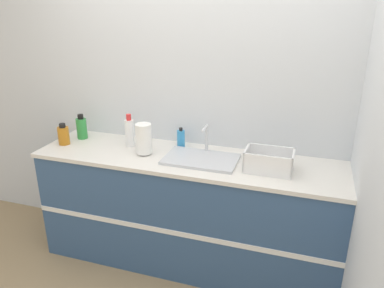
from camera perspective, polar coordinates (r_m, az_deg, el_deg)
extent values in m
plane|color=#937A56|center=(2.99, -2.49, -20.28)|extent=(12.00, 12.00, 0.00)
cube|color=silver|center=(2.90, 1.31, 7.61)|extent=(4.66, 0.06, 2.60)
cube|color=silver|center=(2.50, 25.35, 3.31)|extent=(0.06, 2.58, 2.60)
cube|color=#33517A|center=(2.95, -0.64, -10.37)|extent=(2.26, 0.58, 0.87)
cube|color=white|center=(2.73, -2.61, -13.35)|extent=(2.26, 0.01, 0.04)
cube|color=silver|center=(2.74, -0.68, -2.32)|extent=(2.28, 0.60, 0.03)
cube|color=silver|center=(2.68, 1.36, -2.32)|extent=(0.52, 0.33, 0.02)
cylinder|color=silver|center=(2.77, 2.24, 0.86)|extent=(0.02, 0.02, 0.19)
cylinder|color=silver|center=(2.68, 1.89, 2.34)|extent=(0.02, 0.13, 0.02)
cylinder|color=#4C4C51|center=(2.82, -7.26, -1.42)|extent=(0.09, 0.09, 0.01)
cylinder|color=white|center=(2.77, -7.38, 0.82)|extent=(0.12, 0.12, 0.22)
cube|color=white|center=(2.58, 11.53, -3.86)|extent=(0.32, 0.21, 0.01)
cube|color=white|center=(2.46, 11.37, -3.24)|extent=(0.32, 0.01, 0.13)
cube|color=white|center=(2.64, 11.91, -1.57)|extent=(0.32, 0.01, 0.13)
cube|color=white|center=(2.57, 8.24, -1.98)|extent=(0.01, 0.21, 0.13)
cube|color=white|center=(2.54, 15.09, -2.77)|extent=(0.01, 0.21, 0.13)
cylinder|color=#B26B19|center=(3.13, -18.98, 1.20)|extent=(0.09, 0.09, 0.14)
cylinder|color=black|center=(3.10, -19.17, 2.69)|extent=(0.05, 0.05, 0.03)
cylinder|color=#2D8C3D|center=(3.22, -16.45, 2.27)|extent=(0.08, 0.08, 0.17)
cylinder|color=black|center=(3.19, -16.64, 4.02)|extent=(0.05, 0.05, 0.04)
cylinder|color=white|center=(2.95, -9.48, 1.65)|extent=(0.07, 0.07, 0.21)
cylinder|color=red|center=(2.91, -9.63, 4.05)|extent=(0.04, 0.04, 0.05)
cylinder|color=#338CCC|center=(2.91, -1.70, 0.79)|extent=(0.06, 0.06, 0.13)
cylinder|color=black|center=(2.88, -1.72, 2.25)|extent=(0.03, 0.03, 0.02)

